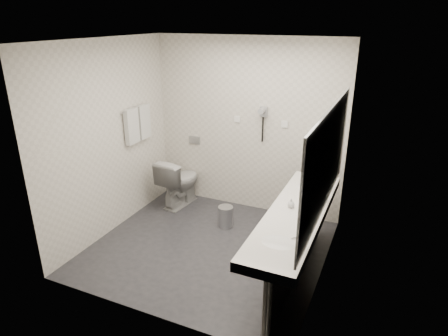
% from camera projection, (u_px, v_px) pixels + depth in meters
% --- Properties ---
extents(floor, '(2.80, 2.80, 0.00)m').
position_uv_depth(floor, '(208.00, 247.00, 4.95)').
color(floor, '#29292F').
rests_on(floor, ground).
extents(ceiling, '(2.80, 2.80, 0.00)m').
position_uv_depth(ceiling, '(205.00, 40.00, 4.04)').
color(ceiling, white).
rests_on(ceiling, wall_back).
extents(wall_back, '(2.80, 0.00, 2.80)m').
position_uv_depth(wall_back, '(247.00, 127.00, 5.60)').
color(wall_back, silver).
rests_on(wall_back, floor).
extents(wall_front, '(2.80, 0.00, 2.80)m').
position_uv_depth(wall_front, '(140.00, 199.00, 3.39)').
color(wall_front, silver).
rests_on(wall_front, floor).
extents(wall_left, '(0.00, 2.60, 2.60)m').
position_uv_depth(wall_left, '(109.00, 140.00, 5.02)').
color(wall_left, silver).
rests_on(wall_left, floor).
extents(wall_right, '(0.00, 2.60, 2.60)m').
position_uv_depth(wall_right, '(331.00, 173.00, 3.96)').
color(wall_right, silver).
rests_on(wall_right, floor).
extents(vanity_counter, '(0.55, 2.20, 0.10)m').
position_uv_depth(vanity_counter, '(296.00, 215.00, 4.06)').
color(vanity_counter, white).
rests_on(vanity_counter, floor).
extents(vanity_panel, '(0.03, 2.15, 0.75)m').
position_uv_depth(vanity_panel, '(296.00, 251.00, 4.20)').
color(vanity_panel, gray).
rests_on(vanity_panel, floor).
extents(vanity_post_near, '(0.06, 0.06, 0.75)m').
position_uv_depth(vanity_post_near, '(268.00, 315.00, 3.31)').
color(vanity_post_near, silver).
rests_on(vanity_post_near, floor).
extents(vanity_post_far, '(0.06, 0.06, 0.75)m').
position_uv_depth(vanity_post_far, '(318.00, 210.00, 5.08)').
color(vanity_post_far, silver).
rests_on(vanity_post_far, floor).
extents(mirror, '(0.02, 2.20, 1.05)m').
position_uv_depth(mirror, '(327.00, 160.00, 3.73)').
color(mirror, '#B2BCC6').
rests_on(mirror, wall_right).
extents(basin_near, '(0.40, 0.31, 0.05)m').
position_uv_depth(basin_near, '(278.00, 244.00, 3.49)').
color(basin_near, white).
rests_on(basin_near, vanity_counter).
extents(basin_far, '(0.40, 0.31, 0.05)m').
position_uv_depth(basin_far, '(310.00, 189.00, 4.60)').
color(basin_far, white).
rests_on(basin_far, vanity_counter).
extents(faucet_near, '(0.04, 0.04, 0.15)m').
position_uv_depth(faucet_near, '(300.00, 240.00, 3.39)').
color(faucet_near, silver).
rests_on(faucet_near, vanity_counter).
extents(faucet_far, '(0.04, 0.04, 0.15)m').
position_uv_depth(faucet_far, '(328.00, 184.00, 4.49)').
color(faucet_far, silver).
rests_on(faucet_far, vanity_counter).
extents(soap_bottle_a, '(0.07, 0.07, 0.11)m').
position_uv_depth(soap_bottle_a, '(310.00, 208.00, 3.98)').
color(soap_bottle_a, white).
rests_on(soap_bottle_a, vanity_counter).
extents(soap_bottle_b, '(0.10, 0.10, 0.10)m').
position_uv_depth(soap_bottle_b, '(291.00, 203.00, 4.10)').
color(soap_bottle_b, white).
rests_on(soap_bottle_b, vanity_counter).
extents(soap_bottle_c, '(0.05, 0.05, 0.10)m').
position_uv_depth(soap_bottle_c, '(303.00, 213.00, 3.90)').
color(soap_bottle_c, white).
rests_on(soap_bottle_c, vanity_counter).
extents(glass_left, '(0.07, 0.07, 0.11)m').
position_uv_depth(glass_left, '(318.00, 200.00, 4.16)').
color(glass_left, silver).
rests_on(glass_left, vanity_counter).
extents(glass_right, '(0.06, 0.06, 0.11)m').
position_uv_depth(glass_right, '(324.00, 197.00, 4.23)').
color(glass_right, silver).
rests_on(glass_right, vanity_counter).
extents(toilet, '(0.51, 0.79, 0.75)m').
position_uv_depth(toilet, '(179.00, 181.00, 5.97)').
color(toilet, white).
rests_on(toilet, floor).
extents(flush_plate, '(0.18, 0.02, 0.12)m').
position_uv_depth(flush_plate, '(195.00, 140.00, 6.02)').
color(flush_plate, '#B2B5BA').
rests_on(flush_plate, wall_back).
extents(pedal_bin, '(0.27, 0.27, 0.29)m').
position_uv_depth(pedal_bin, '(226.00, 217.00, 5.40)').
color(pedal_bin, '#B2B5BA').
rests_on(pedal_bin, floor).
extents(bin_lid, '(0.20, 0.20, 0.02)m').
position_uv_depth(bin_lid, '(226.00, 207.00, 5.34)').
color(bin_lid, '#B2B5BA').
rests_on(bin_lid, pedal_bin).
extents(towel_rail, '(0.02, 0.62, 0.02)m').
position_uv_depth(towel_rail, '(136.00, 108.00, 5.36)').
color(towel_rail, silver).
rests_on(towel_rail, wall_left).
extents(towel_near, '(0.07, 0.24, 0.48)m').
position_uv_depth(towel_near, '(132.00, 126.00, 5.32)').
color(towel_near, silver).
rests_on(towel_near, towel_rail).
extents(towel_far, '(0.07, 0.24, 0.48)m').
position_uv_depth(towel_far, '(144.00, 122.00, 5.56)').
color(towel_far, silver).
rests_on(towel_far, towel_rail).
extents(dryer_cradle, '(0.10, 0.04, 0.14)m').
position_uv_depth(dryer_cradle, '(264.00, 112.00, 5.39)').
color(dryer_cradle, gray).
rests_on(dryer_cradle, wall_back).
extents(dryer_barrel, '(0.08, 0.14, 0.08)m').
position_uv_depth(dryer_barrel, '(262.00, 111.00, 5.32)').
color(dryer_barrel, gray).
rests_on(dryer_barrel, dryer_cradle).
extents(dryer_cord, '(0.02, 0.02, 0.35)m').
position_uv_depth(dryer_cord, '(263.00, 130.00, 5.47)').
color(dryer_cord, black).
rests_on(dryer_cord, dryer_cradle).
extents(switch_plate_a, '(0.09, 0.02, 0.09)m').
position_uv_depth(switch_plate_a, '(237.00, 119.00, 5.61)').
color(switch_plate_a, white).
rests_on(switch_plate_a, wall_back).
extents(switch_plate_b, '(0.09, 0.02, 0.09)m').
position_uv_depth(switch_plate_b, '(285.00, 124.00, 5.35)').
color(switch_plate_b, white).
rests_on(switch_plate_b, wall_back).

